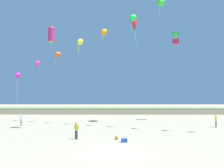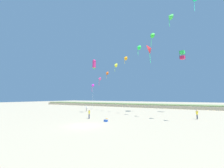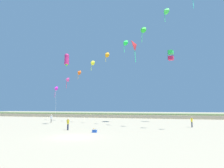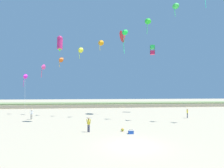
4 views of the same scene
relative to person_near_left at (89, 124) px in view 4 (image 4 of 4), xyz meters
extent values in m
plane|color=tan|center=(3.89, -5.81, -0.99)|extent=(240.00, 240.00, 0.00)
cube|color=tan|center=(3.89, 38.43, -0.49)|extent=(120.00, 10.58, 0.99)
cube|color=#7A8E56|center=(3.89, 38.43, 0.14)|extent=(120.00, 9.00, 0.57)
cylinder|color=#282D4C|center=(-0.07, 0.03, -0.56)|extent=(0.13, 0.13, 0.86)
cylinder|color=#282D4C|center=(0.07, -0.03, -0.56)|extent=(0.13, 0.13, 0.86)
cylinder|color=yellow|center=(0.00, 0.00, 0.18)|extent=(0.23, 0.23, 0.61)
cylinder|color=yellow|center=(-0.18, 0.07, 0.22)|extent=(0.22, 0.15, 0.58)
cylinder|color=yellow|center=(0.18, -0.07, 0.22)|extent=(0.22, 0.15, 0.58)
sphere|color=tan|center=(0.00, 0.00, 0.61)|extent=(0.23, 0.23, 0.23)
cylinder|color=#474C56|center=(17.81, 9.29, -0.56)|extent=(0.13, 0.13, 0.87)
cylinder|color=#474C56|center=(17.92, 9.40, -0.56)|extent=(0.13, 0.13, 0.87)
cylinder|color=yellow|center=(17.87, 9.34, 0.19)|extent=(0.23, 0.23, 0.61)
cylinder|color=yellow|center=(17.73, 9.20, 0.23)|extent=(0.21, 0.21, 0.58)
cylinder|color=yellow|center=(18.01, 9.48, 0.23)|extent=(0.21, 0.21, 0.58)
sphere|color=tan|center=(17.87, 9.34, 0.62)|extent=(0.23, 0.23, 0.23)
cylinder|color=gray|center=(-9.98, 11.09, -0.55)|extent=(0.13, 0.13, 0.89)
cylinder|color=gray|center=(-9.84, 11.15, -0.55)|extent=(0.13, 0.13, 0.89)
cylinder|color=white|center=(-9.91, 11.12, 0.21)|extent=(0.23, 0.23, 0.63)
cylinder|color=white|center=(-10.09, 11.04, 0.26)|extent=(0.23, 0.17, 0.60)
cylinder|color=white|center=(-9.73, 11.20, 0.26)|extent=(0.23, 0.17, 0.60)
sphere|color=beige|center=(-9.91, 11.12, 0.65)|extent=(0.24, 0.24, 0.24)
cone|color=#D821C7|center=(-14.09, 19.11, 7.29)|extent=(1.30, 1.11, 1.17)
cylinder|color=#E539AC|center=(-14.23, 19.18, 6.00)|extent=(0.30, 0.24, 2.13)
cone|color=#DE4191|center=(-9.92, 17.44, 9.17)|extent=(1.32, 1.21, 1.12)
cylinder|color=#E53968|center=(-10.06, 17.50, 7.93)|extent=(0.23, 0.20, 2.05)
cone|color=#DA5615|center=(-5.98, 15.69, 10.53)|extent=(1.38, 1.29, 1.23)
cylinder|color=gold|center=(-6.11, 15.75, 9.60)|extent=(0.12, 0.17, 1.43)
cone|color=yellow|center=(-1.87, 13.76, 12.18)|extent=(1.28, 1.07, 1.13)
cylinder|color=#B5E539|center=(-2.00, 13.82, 11.17)|extent=(0.09, 0.20, 1.57)
cone|color=orange|center=(2.07, 11.90, 13.25)|extent=(1.28, 1.06, 1.13)
cylinder|color=yellow|center=(1.94, 11.96, 12.38)|extent=(0.12, 0.12, 1.31)
cone|color=#1BE743|center=(6.38, 10.13, 14.90)|extent=(1.32, 1.16, 1.16)
cylinder|color=#39E584|center=(6.25, 10.19, 13.79)|extent=(0.24, 0.20, 1.78)
cone|color=green|center=(10.15, 8.06, 16.31)|extent=(1.27, 1.03, 1.11)
cylinder|color=#39E567|center=(10.01, 8.13, 15.00)|extent=(0.19, 0.15, 2.18)
cone|color=#39D44C|center=(14.22, 5.95, 18.28)|extent=(1.34, 1.23, 1.14)
cylinder|color=#39E577|center=(14.08, 6.01, 17.18)|extent=(0.17, 0.21, 1.75)
cylinder|color=#39E5C2|center=(18.32, 4.17, 18.22)|extent=(0.08, 0.27, 2.15)
cylinder|color=silver|center=(-13.87, 19.10, 3.21)|extent=(0.27, 0.12, 8.39)
cylinder|color=#C0276B|center=(-4.74, 7.70, 11.56)|extent=(0.96, 1.03, 1.82)
sphere|color=#C0276B|center=(-4.74, 7.70, 12.36)|extent=(0.91, 0.91, 0.91)
cone|color=#4FE52D|center=(-4.74, 7.70, 10.58)|extent=(0.86, 0.86, 0.69)
sphere|color=black|center=(-4.74, 7.70, 12.62)|extent=(0.19, 0.19, 0.19)
cube|color=#D92253|center=(15.04, 19.21, 13.34)|extent=(1.29, 1.29, 0.88)
cube|color=#2DE557|center=(15.04, 19.21, 14.68)|extent=(1.29, 1.29, 0.88)
cylinder|color=black|center=(14.40, 18.86, 14.01)|extent=(0.04, 0.04, 2.23)
cylinder|color=black|center=(15.39, 18.57, 14.01)|extent=(0.04, 0.04, 2.23)
cylinder|color=black|center=(15.69, 19.56, 14.01)|extent=(0.04, 0.04, 2.23)
cylinder|color=black|center=(14.70, 19.85, 14.01)|extent=(0.04, 0.04, 2.23)
cone|color=red|center=(7.40, 16.25, 16.09)|extent=(1.89, 2.77, 2.75)
cone|color=#2DE589|center=(7.40, 16.25, 16.11)|extent=(1.09, 1.53, 1.53)
cylinder|color=#2DE589|center=(7.40, 16.25, 13.96)|extent=(0.37, 0.35, 3.48)
cube|color=blue|center=(4.72, -1.47, -0.81)|extent=(0.56, 0.40, 0.36)
cube|color=white|center=(4.72, -1.47, -0.60)|extent=(0.58, 0.41, 0.06)
cylinder|color=black|center=(4.72, -1.47, -0.54)|extent=(0.45, 0.03, 0.03)
sphere|color=orange|center=(4.02, -0.05, -0.81)|extent=(0.36, 0.36, 0.36)
cylinder|color=green|center=(4.02, -0.05, -0.81)|extent=(0.36, 0.36, 0.09)
camera|label=1|loc=(3.81, -23.80, 3.20)|focal=38.00mm
camera|label=2|loc=(18.33, -22.85, 3.10)|focal=24.00mm
camera|label=3|loc=(14.29, -26.70, 2.35)|focal=32.00mm
camera|label=4|loc=(0.13, -20.85, 3.55)|focal=28.00mm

